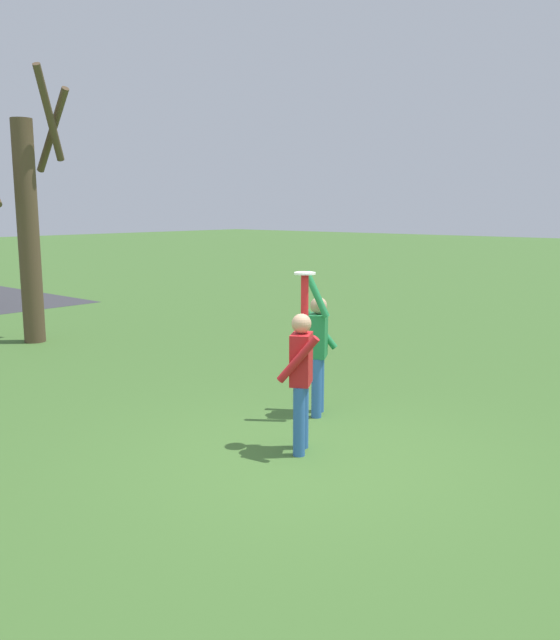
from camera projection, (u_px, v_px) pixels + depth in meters
ground_plane at (309, 456)px, 7.58m from camera, size 120.00×120.00×0.00m
person_catcher at (301, 371)px, 7.56m from camera, size 0.58×0.52×2.08m
person_defender at (318, 346)px, 8.95m from camera, size 0.65×0.61×2.04m
frisbee_disc at (305, 273)px, 7.59m from camera, size 0.25×0.25×0.02m
bare_tree_tall at (29, 220)px, 13.66m from camera, size 1.89×1.87×5.63m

